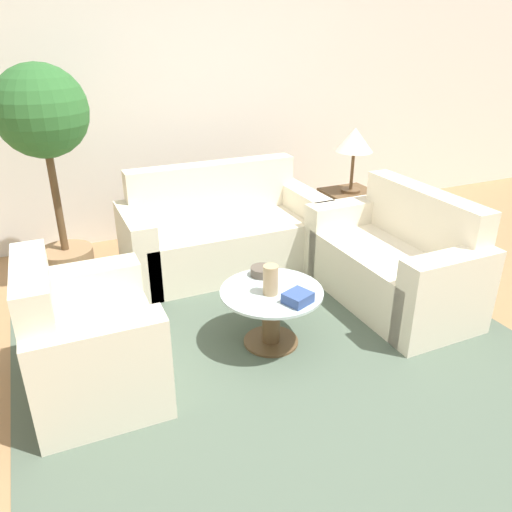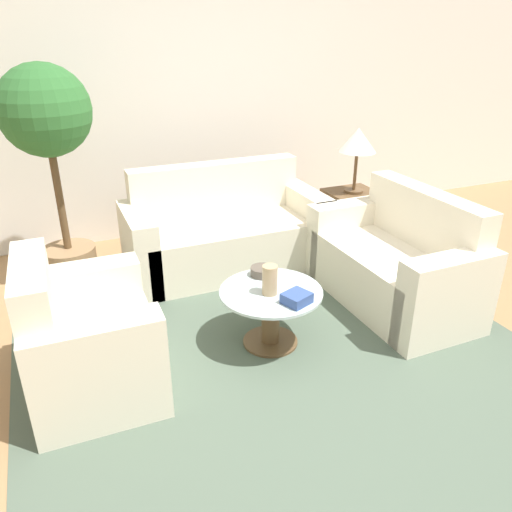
% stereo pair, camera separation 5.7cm
% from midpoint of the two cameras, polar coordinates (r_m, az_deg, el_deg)
% --- Properties ---
extents(ground_plane, '(14.00, 14.00, 0.00)m').
position_cam_midpoint_polar(ground_plane, '(3.03, 8.02, -16.29)').
color(ground_plane, '#9E754C').
extents(wall_back, '(10.00, 0.06, 2.60)m').
position_cam_midpoint_polar(wall_back, '(5.12, -9.08, 16.85)').
color(wall_back, white).
rests_on(wall_back, ground_plane).
extents(rug, '(3.27, 3.44, 0.01)m').
position_cam_midpoint_polar(rug, '(3.48, 2.12, -9.81)').
color(rug, '#4C5B4C').
rests_on(rug, ground_plane).
extents(sofa_main, '(1.73, 0.76, 0.89)m').
position_cam_midpoint_polar(sofa_main, '(4.44, -3.28, 2.51)').
color(sofa_main, beige).
rests_on(sofa_main, ground_plane).
extents(armchair, '(0.71, 0.92, 0.86)m').
position_cam_midpoint_polar(armchair, '(3.09, -18.63, -9.60)').
color(armchair, beige).
rests_on(armchair, ground_plane).
extents(loveseat, '(0.74, 1.40, 0.87)m').
position_cam_midpoint_polar(loveseat, '(4.01, 16.27, -1.02)').
color(loveseat, beige).
rests_on(loveseat, ground_plane).
extents(coffee_table, '(0.68, 0.68, 0.41)m').
position_cam_midpoint_polar(coffee_table, '(3.34, 2.19, -6.12)').
color(coffee_table, brown).
rests_on(coffee_table, ground_plane).
extents(side_table, '(0.46, 0.46, 0.57)m').
position_cam_midpoint_polar(side_table, '(4.90, 11.15, 4.02)').
color(side_table, brown).
rests_on(side_table, ground_plane).
extents(table_lamp, '(0.34, 0.34, 0.59)m').
position_cam_midpoint_polar(table_lamp, '(4.69, 11.90, 12.61)').
color(table_lamp, brown).
rests_on(table_lamp, side_table).
extents(potted_plant, '(0.69, 0.69, 1.75)m').
position_cam_midpoint_polar(potted_plant, '(4.19, -22.22, 12.58)').
color(potted_plant, '#93704C').
rests_on(potted_plant, ground_plane).
extents(vase, '(0.10, 0.10, 0.20)m').
position_cam_midpoint_polar(vase, '(3.18, 2.11, -2.76)').
color(vase, tan).
rests_on(vase, coffee_table).
extents(bowl, '(0.16, 0.16, 0.06)m').
position_cam_midpoint_polar(bowl, '(3.45, 1.19, -1.77)').
color(bowl, brown).
rests_on(bowl, coffee_table).
extents(book_stack, '(0.20, 0.19, 0.07)m').
position_cam_midpoint_polar(book_stack, '(3.12, 5.20, -4.83)').
color(book_stack, '#334C8C').
rests_on(book_stack, coffee_table).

